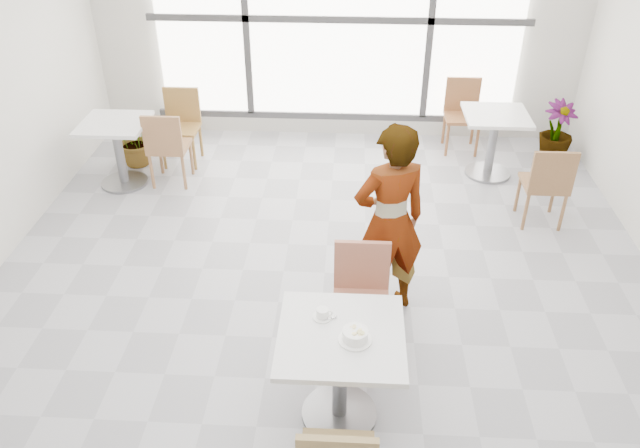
# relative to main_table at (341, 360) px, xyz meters

# --- Properties ---
(floor) EXTENTS (7.00, 7.00, 0.00)m
(floor) POSITION_rel_main_table_xyz_m (-0.18, 1.18, -0.52)
(floor) COLOR #9E9EA5
(floor) RESTS_ON ground
(wall_back) EXTENTS (6.00, 0.00, 6.00)m
(wall_back) POSITION_rel_main_table_xyz_m (-0.18, 4.68, 0.98)
(wall_back) COLOR silver
(wall_back) RESTS_ON ground
(window) EXTENTS (4.60, 0.07, 2.52)m
(window) POSITION_rel_main_table_xyz_m (-0.18, 4.61, 0.98)
(window) COLOR white
(window) RESTS_ON ground
(main_table) EXTENTS (0.80, 0.80, 0.75)m
(main_table) POSITION_rel_main_table_xyz_m (0.00, 0.00, 0.00)
(main_table) COLOR silver
(main_table) RESTS_ON ground
(chair_far) EXTENTS (0.42, 0.42, 0.87)m
(chair_far) POSITION_rel_main_table_xyz_m (0.13, 0.75, -0.02)
(chair_far) COLOR #A4624A
(chair_far) RESTS_ON ground
(oatmeal_bowl) EXTENTS (0.21, 0.21, 0.10)m
(oatmeal_bowl) POSITION_rel_main_table_xyz_m (0.09, -0.06, 0.27)
(oatmeal_bowl) COLOR white
(oatmeal_bowl) RESTS_ON main_table
(coffee_cup) EXTENTS (0.16, 0.13, 0.07)m
(coffee_cup) POSITION_rel_main_table_xyz_m (-0.12, 0.15, 0.26)
(coffee_cup) COLOR white
(coffee_cup) RESTS_ON main_table
(person) EXTENTS (0.71, 0.59, 1.66)m
(person) POSITION_rel_main_table_xyz_m (0.34, 1.20, 0.31)
(person) COLOR black
(person) RESTS_ON ground
(bg_table_left) EXTENTS (0.70, 0.70, 0.75)m
(bg_table_left) POSITION_rel_main_table_xyz_m (-2.54, 3.17, -0.04)
(bg_table_left) COLOR white
(bg_table_left) RESTS_ON ground
(bg_table_right) EXTENTS (0.70, 0.70, 0.75)m
(bg_table_right) POSITION_rel_main_table_xyz_m (1.62, 3.63, -0.04)
(bg_table_right) COLOR white
(bg_table_right) RESTS_ON ground
(bg_chair_left_near) EXTENTS (0.42, 0.42, 0.87)m
(bg_chair_left_near) POSITION_rel_main_table_xyz_m (-1.99, 3.17, -0.02)
(bg_chair_left_near) COLOR #9A6B45
(bg_chair_left_near) RESTS_ON ground
(bg_chair_left_far) EXTENTS (0.42, 0.42, 0.87)m
(bg_chair_left_far) POSITION_rel_main_table_xyz_m (-1.99, 3.82, -0.02)
(bg_chair_left_far) COLOR olive
(bg_chair_left_far) RESTS_ON ground
(bg_chair_right_near) EXTENTS (0.42, 0.42, 0.87)m
(bg_chair_right_near) POSITION_rel_main_table_xyz_m (1.95, 2.55, -0.02)
(bg_chair_right_near) COLOR brown
(bg_chair_right_near) RESTS_ON ground
(bg_chair_right_far) EXTENTS (0.42, 0.42, 0.87)m
(bg_chair_right_far) POSITION_rel_main_table_xyz_m (1.37, 4.35, -0.02)
(bg_chair_right_far) COLOR #935C35
(bg_chair_right_far) RESTS_ON ground
(plant_left) EXTENTS (0.75, 0.71, 0.65)m
(plant_left) POSITION_rel_main_table_xyz_m (-2.51, 3.67, -0.20)
(plant_left) COLOR #377D35
(plant_left) RESTS_ON ground
(plant_right) EXTENTS (0.50, 0.50, 0.72)m
(plant_right) POSITION_rel_main_table_xyz_m (2.47, 4.09, -0.16)
(plant_right) COLOR #468D45
(plant_right) RESTS_ON ground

